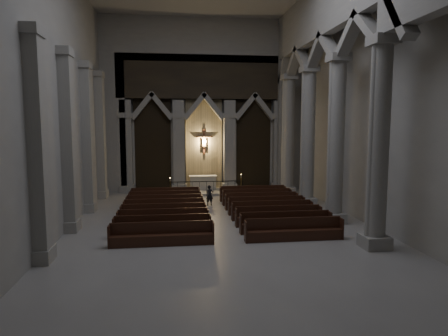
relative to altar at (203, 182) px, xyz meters
name	(u,v)px	position (x,y,z in m)	size (l,w,h in m)	color
room	(226,55)	(0.14, -11.12, 6.96)	(24.00, 24.10, 12.00)	gray
sanctuary_wall	(204,97)	(0.14, 0.41, 5.97)	(14.00, 0.77, 12.00)	gray
right_arcade	(340,58)	(5.64, -9.79, 7.18)	(1.00, 24.00, 12.00)	gray
left_pilasters	(79,142)	(-6.61, -7.62, 3.26)	(0.60, 13.00, 8.03)	gray
sanctuary_step	(206,192)	(0.14, -0.52, -0.57)	(8.50, 2.60, 0.15)	gray
altar	(203,182)	(0.00, 0.00, 0.00)	(1.94, 0.78, 0.99)	#BAB3A3
altar_rail	(207,186)	(0.14, -1.38, 0.00)	(4.93, 0.09, 0.97)	black
candle_stand_left	(170,192)	(-2.28, -1.85, -0.30)	(0.22, 0.22, 1.28)	olive
candle_stand_right	(241,189)	(2.47, -1.51, -0.27)	(0.24, 0.24, 1.40)	olive
pews	(217,212)	(0.14, -7.95, -0.35)	(9.53, 9.01, 0.92)	black
worshipper	(210,195)	(0.04, -4.79, -0.05)	(0.43, 0.28, 1.19)	black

